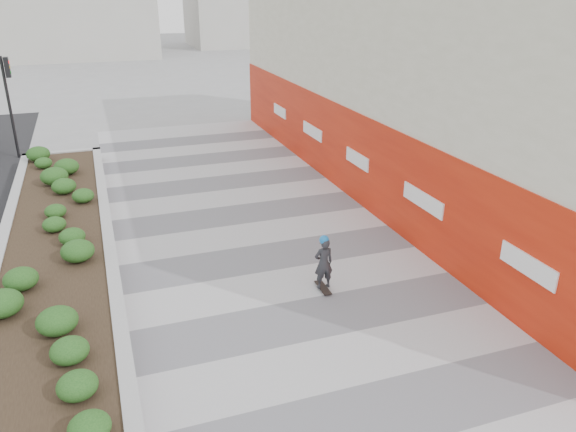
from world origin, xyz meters
The scene contains 7 objects.
ground centered at (0.00, 0.00, 0.00)m, with size 160.00×160.00×0.00m, color gray.
walkway centered at (0.00, 3.00, 0.01)m, with size 8.00×36.00×0.01m, color #A8A8AD.
building centered at (6.98, 8.98, 3.98)m, with size 6.04×24.08×8.00m.
planter centered at (-5.50, 7.00, 0.42)m, with size 3.00×18.00×0.90m.
traffic_signal_near centered at (-7.23, 17.50, 2.76)m, with size 0.33×0.28×4.20m.
manhole_cover centered at (0.50, 3.00, 0.00)m, with size 0.44×0.44×0.01m, color #595654.
skateboarder centered at (0.60, 2.87, 0.73)m, with size 0.48×0.73×1.45m.
Camera 1 is at (-4.14, -8.05, 6.88)m, focal length 35.00 mm.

